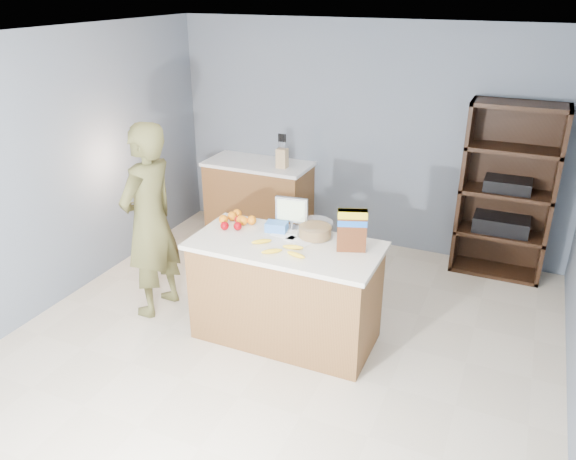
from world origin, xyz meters
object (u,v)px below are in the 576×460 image
at_px(counter_peninsula, 286,295).
at_px(tv, 292,211).
at_px(cereal_box, 352,227).
at_px(shelving_unit, 506,194).
at_px(person, 150,221).

xyz_separation_m(counter_peninsula, tv, (-0.08, 0.30, 0.64)).
distance_m(tv, cereal_box, 0.64).
xyz_separation_m(counter_peninsula, shelving_unit, (1.55, 2.05, 0.45)).
xyz_separation_m(tv, cereal_box, (0.60, -0.20, 0.04)).
relative_size(shelving_unit, person, 1.01).
bearing_deg(counter_peninsula, person, -177.62).
bearing_deg(cereal_box, counter_peninsula, -169.75).
relative_size(shelving_unit, tv, 6.38).
distance_m(person, cereal_box, 1.84).
bearing_deg(person, shelving_unit, 129.54).
relative_size(counter_peninsula, person, 0.87).
height_order(counter_peninsula, tv, tv).
relative_size(counter_peninsula, shelving_unit, 0.87).
xyz_separation_m(shelving_unit, cereal_box, (-1.03, -1.95, 0.23)).
relative_size(shelving_unit, cereal_box, 5.26).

